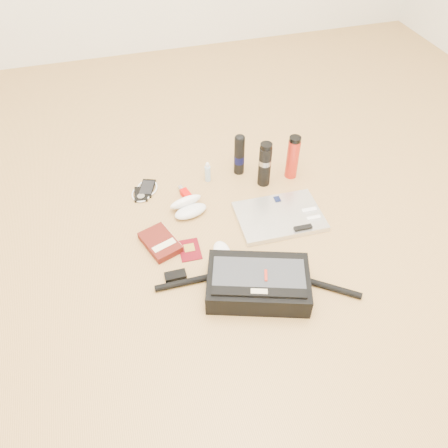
% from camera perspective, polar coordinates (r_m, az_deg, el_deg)
% --- Properties ---
extents(ground, '(4.00, 4.00, 0.00)m').
position_cam_1_polar(ground, '(1.84, 2.13, -3.46)').
color(ground, '#AE8348').
rests_on(ground, ground).
extents(messenger_bag, '(0.76, 0.35, 0.11)m').
position_cam_1_polar(messenger_bag, '(1.67, 4.40, -7.66)').
color(messenger_bag, black).
rests_on(messenger_bag, ground).
extents(laptop, '(0.38, 0.27, 0.04)m').
position_cam_1_polar(laptop, '(1.97, 7.30, 0.99)').
color(laptop, silver).
rests_on(laptop, ground).
extents(book, '(0.17, 0.21, 0.03)m').
position_cam_1_polar(book, '(1.86, -8.30, -2.39)').
color(book, '#4A110C').
rests_on(book, ground).
extents(passport, '(0.09, 0.12, 0.01)m').
position_cam_1_polar(passport, '(1.84, -4.50, -3.37)').
color(passport, '#54050E').
rests_on(passport, ground).
extents(mouse, '(0.07, 0.12, 0.04)m').
position_cam_1_polar(mouse, '(1.81, -0.27, -3.62)').
color(mouse, white).
rests_on(mouse, ground).
extents(sunglasses_case, '(0.18, 0.16, 0.09)m').
position_cam_1_polar(sunglasses_case, '(1.98, -4.70, 2.27)').
color(sunglasses_case, silver).
rests_on(sunglasses_case, ground).
extents(ipod, '(0.10, 0.11, 0.01)m').
position_cam_1_polar(ipod, '(2.11, -10.78, 3.86)').
color(ipod, black).
rests_on(ipod, ground).
extents(phone, '(0.13, 0.14, 0.01)m').
position_cam_1_polar(phone, '(2.14, -10.01, 4.64)').
color(phone, black).
rests_on(phone, ground).
extents(inhaler, '(0.05, 0.12, 0.03)m').
position_cam_1_polar(inhaler, '(2.07, -5.03, 3.92)').
color(inhaler, '#C70604').
rests_on(inhaler, ground).
extents(spray_bottle, '(0.04, 0.04, 0.11)m').
position_cam_1_polar(spray_bottle, '(2.13, -2.14, 6.70)').
color(spray_bottle, '#A2C6E0').
rests_on(spray_bottle, ground).
extents(aerosol_can, '(0.06, 0.06, 0.22)m').
position_cam_1_polar(aerosol_can, '(2.15, 2.02, 9.07)').
color(aerosol_can, black).
rests_on(aerosol_can, ground).
extents(thermos_black, '(0.07, 0.07, 0.23)m').
position_cam_1_polar(thermos_black, '(2.08, 5.35, 7.78)').
color(thermos_black, black).
rests_on(thermos_black, ground).
extents(thermos_red, '(0.08, 0.08, 0.23)m').
position_cam_1_polar(thermos_red, '(2.15, 8.97, 8.59)').
color(thermos_red, red).
rests_on(thermos_red, ground).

